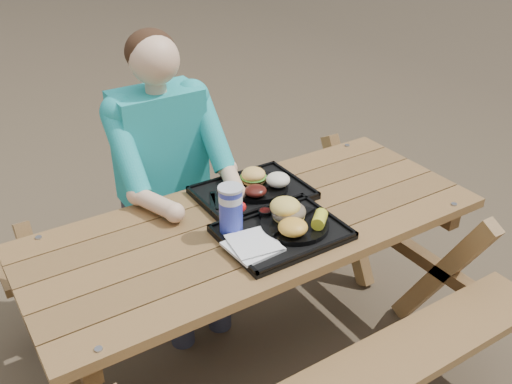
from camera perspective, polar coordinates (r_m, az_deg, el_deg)
ground at (r=2.71m, az=0.00°, el=-16.33°), size 60.00×60.00×0.00m
picnic_table at (r=2.46m, az=0.00°, el=-10.26°), size 1.80×1.49×0.75m
tray_near at (r=2.15m, az=2.60°, el=-4.12°), size 0.45×0.35×0.02m
tray_far at (r=2.39m, az=-0.33°, el=-0.17°), size 0.45×0.35×0.02m
plate_near at (r=2.16m, az=3.89°, el=-3.30°), size 0.26×0.26×0.02m
plate_far at (r=2.41m, az=0.15°, el=0.53°), size 0.26×0.26×0.02m
napkin_stack at (r=2.04m, az=-0.33°, el=-5.38°), size 0.18×0.18×0.02m
soda_cup at (r=2.10m, az=-2.53°, el=-1.84°), size 0.09×0.09×0.18m
condiment_bbq at (r=2.21m, az=0.92°, el=-2.17°), size 0.05×0.05×0.03m
condiment_mustard at (r=2.24m, az=2.20°, el=-1.77°), size 0.04×0.04×0.03m
sandwich at (r=2.15m, az=3.33°, el=-1.14°), size 0.12×0.12×0.13m
mac_cheese at (r=2.08m, az=3.71°, el=-3.53°), size 0.11×0.11×0.05m
corn_cob at (r=2.14m, az=6.37°, el=-2.72°), size 0.12×0.12×0.05m
cutlery_far at (r=2.33m, az=-4.04°, el=-0.82°), size 0.07×0.14×0.01m
burger at (r=2.41m, az=-0.25°, el=2.06°), size 0.10×0.10×0.09m
baked_beans at (r=2.31m, az=-0.04°, el=0.13°), size 0.09×0.09×0.04m
potato_salad at (r=2.38m, az=2.20°, el=1.23°), size 0.10×0.10×0.06m
diner at (r=2.68m, az=-9.05°, el=-0.00°), size 0.48×0.84×1.28m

